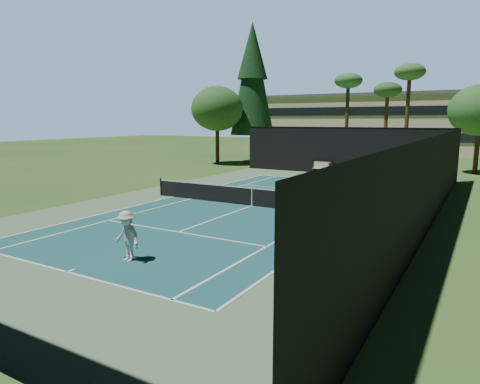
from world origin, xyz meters
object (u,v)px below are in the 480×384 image
at_px(player, 127,236).
at_px(tennis_ball_c, 322,208).
at_px(tennis_net, 252,196).
at_px(trash_bin, 331,168).
at_px(tennis_ball_b, 273,196).
at_px(tennis_ball_d, 190,190).
at_px(park_bench, 322,167).

distance_m(player, tennis_ball_c, 11.75).
distance_m(tennis_net, trash_bin, 15.74).
xyz_separation_m(tennis_ball_b, tennis_ball_d, (-5.73, -0.77, -0.01)).
relative_size(player, trash_bin, 1.80).
bearing_deg(trash_bin, tennis_ball_b, -87.93).
bearing_deg(tennis_ball_b, tennis_ball_d, -172.35).
xyz_separation_m(player, tennis_ball_d, (-6.86, 12.54, -0.82)).
bearing_deg(tennis_ball_c, tennis_ball_d, 173.25).
distance_m(tennis_ball_d, park_bench, 13.92).
bearing_deg(park_bench, trash_bin, 8.15).
bearing_deg(trash_bin, tennis_ball_d, -111.66).
bearing_deg(tennis_ball_b, player, -85.16).
bearing_deg(park_bench, player, -84.62).
distance_m(park_bench, trash_bin, 0.85).
bearing_deg(tennis_ball_b, park_bench, 95.95).
relative_size(tennis_net, player, 7.58).
height_order(tennis_ball_c, trash_bin, trash_bin).
distance_m(tennis_ball_d, trash_bin, 14.32).
height_order(tennis_ball_b, tennis_ball_c, tennis_ball_c).
height_order(player, trash_bin, player).
bearing_deg(tennis_net, tennis_ball_d, 158.12).
bearing_deg(player, park_bench, 104.14).
bearing_deg(tennis_ball_d, trash_bin, 68.34).
distance_m(player, tennis_ball_d, 14.32).
bearing_deg(park_bench, tennis_ball_c, -70.34).
bearing_deg(tennis_ball_d, tennis_net, -21.88).
height_order(tennis_net, tennis_ball_b, tennis_net).
bearing_deg(player, tennis_ball_d, 127.45).
relative_size(tennis_ball_c, park_bench, 0.05).
bearing_deg(tennis_ball_b, tennis_ball_c, -26.47).
height_order(tennis_ball_c, tennis_ball_d, tennis_ball_c).
distance_m(tennis_net, tennis_ball_c, 3.79).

